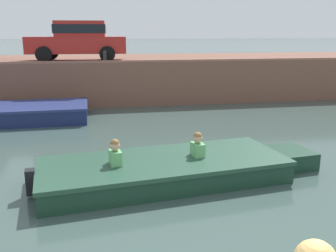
# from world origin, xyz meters

# --- Properties ---
(ground_plane) EXTENTS (400.00, 400.00, 0.00)m
(ground_plane) POSITION_xyz_m (0.00, 6.30, 0.00)
(ground_plane) COLOR #384C47
(far_quay_wall) EXTENTS (60.00, 6.00, 1.72)m
(far_quay_wall) POSITION_xyz_m (0.00, 15.60, 0.86)
(far_quay_wall) COLOR brown
(far_quay_wall) RESTS_ON ground
(far_wall_coping) EXTENTS (60.00, 0.24, 0.08)m
(far_wall_coping) POSITION_xyz_m (0.00, 12.72, 1.76)
(far_wall_coping) COLOR #925F4C
(far_wall_coping) RESTS_ON far_quay_wall
(motorboat_passing) EXTENTS (5.79, 2.38, 0.92)m
(motorboat_passing) POSITION_xyz_m (0.15, 5.05, 0.23)
(motorboat_passing) COLOR #193828
(motorboat_passing) RESTS_ON ground
(car_left_inner_red) EXTENTS (3.88, 2.03, 1.54)m
(car_left_inner_red) POSITION_xyz_m (-1.89, 13.95, 2.56)
(car_left_inner_red) COLOR #B2231E
(car_left_inner_red) RESTS_ON far_quay_wall
(mooring_bollard_mid) EXTENTS (0.15, 0.15, 0.45)m
(mooring_bollard_mid) POSITION_xyz_m (-0.91, 12.85, 1.96)
(mooring_bollard_mid) COLOR #2D2B28
(mooring_bollard_mid) RESTS_ON far_quay_wall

